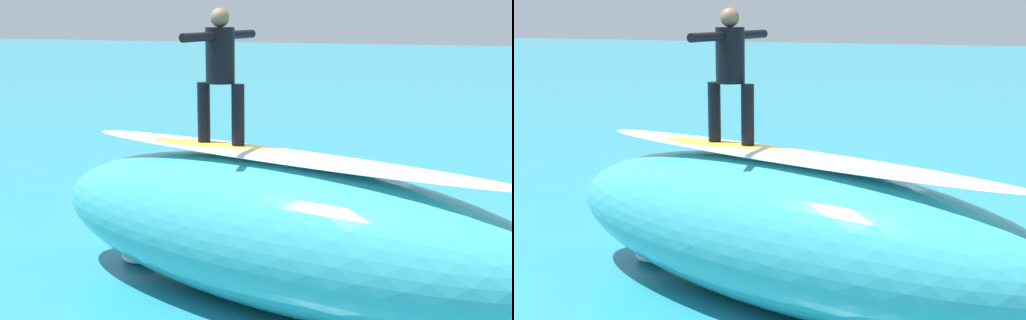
# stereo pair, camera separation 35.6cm
# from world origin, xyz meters

# --- Properties ---
(ground_plane) EXTENTS (120.00, 120.00, 0.00)m
(ground_plane) POSITION_xyz_m (0.00, 0.00, 0.00)
(ground_plane) COLOR teal
(wave_crest) EXTENTS (7.17, 4.27, 1.75)m
(wave_crest) POSITION_xyz_m (0.25, 2.19, 0.87)
(wave_crest) COLOR teal
(wave_crest) RESTS_ON ground_plane
(wave_foam_lip) EXTENTS (5.74, 2.64, 0.08)m
(wave_foam_lip) POSITION_xyz_m (0.25, 2.19, 1.79)
(wave_foam_lip) COLOR white
(wave_foam_lip) RESTS_ON wave_crest
(surfboard_riding) EXTENTS (2.28, 0.96, 0.09)m
(surfboard_riding) POSITION_xyz_m (1.04, 1.91, 1.79)
(surfboard_riding) COLOR yellow
(surfboard_riding) RESTS_ON wave_crest
(surfer_riding) EXTENTS (0.63, 1.51, 1.61)m
(surfer_riding) POSITION_xyz_m (1.04, 1.91, 2.77)
(surfer_riding) COLOR black
(surfer_riding) RESTS_ON surfboard_riding
(surfboard_paddling) EXTENTS (1.45, 1.95, 0.09)m
(surfboard_paddling) POSITION_xyz_m (1.04, -0.98, 0.04)
(surfboard_paddling) COLOR #E0563D
(surfboard_paddling) RESTS_ON ground_plane
(surfer_paddling) EXTENTS (0.97, 1.47, 0.29)m
(surfer_paddling) POSITION_xyz_m (1.10, -0.88, 0.21)
(surfer_paddling) COLOR black
(surfer_paddling) RESTS_ON surfboard_paddling
(foam_patch_near) EXTENTS (0.66, 0.54, 0.14)m
(foam_patch_near) POSITION_xyz_m (2.97, 0.37, 0.07)
(foam_patch_near) COLOR white
(foam_patch_near) RESTS_ON ground_plane
(foam_patch_mid) EXTENTS (0.75, 0.85, 0.16)m
(foam_patch_mid) POSITION_xyz_m (2.43, 1.21, 0.08)
(foam_patch_mid) COLOR white
(foam_patch_mid) RESTS_ON ground_plane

